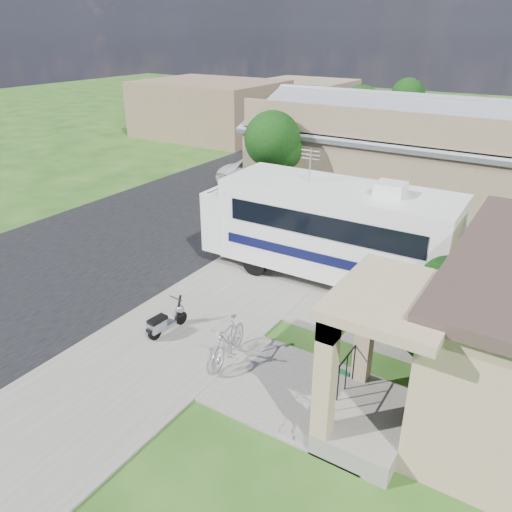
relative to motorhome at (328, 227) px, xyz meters
The scene contains 18 objects.
ground 5.13m from the motorhome, 100.31° to the right, with size 120.00×120.00×0.00m, color #1B4211.
street_slab 10.05m from the motorhome, 147.70° to the left, with size 9.00×80.00×0.02m, color black.
sidewalk_slab 5.88m from the motorhome, 109.37° to the left, with size 4.00×80.00×0.06m, color #66645C.
driveway_slab 1.91m from the motorhome, 18.68° to the right, with size 7.00×6.00×0.05m, color #66645C.
walk_slab 6.36m from the motorhome, 69.46° to the right, with size 4.00×3.00×0.05m, color #66645C.
warehouse 9.29m from the motorhome, 95.30° to the left, with size 12.50×8.40×5.04m.
distant_bldg_far 24.85m from the motorhome, 135.94° to the left, with size 10.00×8.00×4.00m, color brown.
distant_bldg_near 33.30m from the motorhome, 118.44° to the left, with size 8.00×7.00×3.20m, color #785F4B.
street_tree_a 6.45m from the motorhome, 136.43° to the left, with size 2.44×2.40×4.58m.
street_tree_b 15.12m from the motorhome, 107.63° to the left, with size 2.44×2.40×4.73m.
street_tree_c 23.81m from the motorhome, 101.05° to the left, with size 2.44×2.40×4.42m.
motorhome is the anchor object (origin of this frame).
shrub 5.46m from the motorhome, 34.34° to the right, with size 2.49×2.38×3.06m.
scooter 6.12m from the motorhome, 111.58° to the right, with size 0.49×1.39×0.92m.
bicycle 5.73m from the motorhome, 90.42° to the right, with size 0.52×1.85×1.11m, color #A3A3AB.
pickup_truck 10.75m from the motorhome, 129.47° to the left, with size 2.95×6.40×1.78m, color silver.
van 17.47m from the motorhome, 115.08° to the left, with size 2.20×5.42×1.57m, color silver.
garden_hose 5.71m from the motorhome, 60.64° to the right, with size 0.35×0.35×0.16m, color #125B26.
Camera 1 is at (6.96, -9.27, 7.76)m, focal length 35.00 mm.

